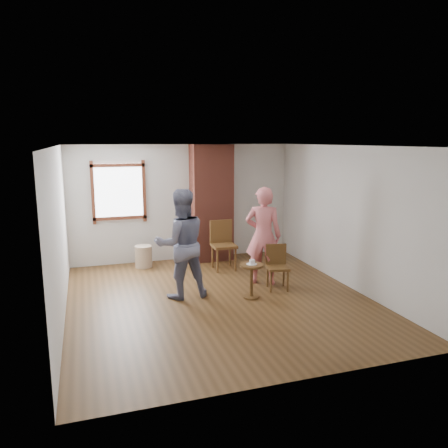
{
  "coord_description": "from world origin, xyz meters",
  "views": [
    {
      "loc": [
        -2.1,
        -6.81,
        2.7
      ],
      "look_at": [
        0.35,
        0.8,
        1.15
      ],
      "focal_mm": 35.0,
      "sensor_mm": 36.0,
      "label": 1
    }
  ],
  "objects_px": {
    "dining_chair_left": "(223,242)",
    "stoneware_crock": "(144,256)",
    "side_table": "(251,275)",
    "man": "(181,244)",
    "dining_chair_right": "(277,264)",
    "person_pink": "(263,236)"
  },
  "relations": [
    {
      "from": "dining_chair_left",
      "to": "side_table",
      "type": "xyz_separation_m",
      "value": [
        -0.06,
        -1.83,
        -0.17
      ]
    },
    {
      "from": "dining_chair_left",
      "to": "man",
      "type": "bearing_deg",
      "value": -129.42
    },
    {
      "from": "stoneware_crock",
      "to": "dining_chair_left",
      "type": "relative_size",
      "value": 0.46
    },
    {
      "from": "dining_chair_left",
      "to": "man",
      "type": "xyz_separation_m",
      "value": [
        -1.2,
        -1.4,
        0.37
      ]
    },
    {
      "from": "dining_chair_left",
      "to": "person_pink",
      "type": "height_order",
      "value": "person_pink"
    },
    {
      "from": "stoneware_crock",
      "to": "dining_chair_right",
      "type": "bearing_deg",
      "value": -44.47
    },
    {
      "from": "stoneware_crock",
      "to": "dining_chair_right",
      "type": "height_order",
      "value": "dining_chair_right"
    },
    {
      "from": "person_pink",
      "to": "stoneware_crock",
      "type": "bearing_deg",
      "value": -13.37
    },
    {
      "from": "stoneware_crock",
      "to": "dining_chair_right",
      "type": "xyz_separation_m",
      "value": [
        2.16,
        -2.12,
        0.22
      ]
    },
    {
      "from": "dining_chair_left",
      "to": "dining_chair_right",
      "type": "xyz_separation_m",
      "value": [
        0.57,
        -1.5,
        -0.12
      ]
    },
    {
      "from": "man",
      "to": "dining_chair_right",
      "type": "bearing_deg",
      "value": 173.63
    },
    {
      "from": "dining_chair_left",
      "to": "dining_chair_right",
      "type": "bearing_deg",
      "value": -68.25
    },
    {
      "from": "man",
      "to": "person_pink",
      "type": "bearing_deg",
      "value": -174.61
    },
    {
      "from": "side_table",
      "to": "person_pink",
      "type": "xyz_separation_m",
      "value": [
        0.49,
        0.67,
        0.52
      ]
    },
    {
      "from": "side_table",
      "to": "man",
      "type": "distance_m",
      "value": 1.33
    },
    {
      "from": "dining_chair_left",
      "to": "side_table",
      "type": "height_order",
      "value": "dining_chair_left"
    },
    {
      "from": "dining_chair_right",
      "to": "side_table",
      "type": "distance_m",
      "value": 0.71
    },
    {
      "from": "dining_chair_left",
      "to": "person_pink",
      "type": "bearing_deg",
      "value": -68.51
    },
    {
      "from": "dining_chair_left",
      "to": "side_table",
      "type": "bearing_deg",
      "value": -90.91
    },
    {
      "from": "dining_chair_right",
      "to": "side_table",
      "type": "relative_size",
      "value": 1.35
    },
    {
      "from": "dining_chair_right",
      "to": "man",
      "type": "relative_size",
      "value": 0.43
    },
    {
      "from": "dining_chair_left",
      "to": "stoneware_crock",
      "type": "bearing_deg",
      "value": 159.78
    }
  ]
}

